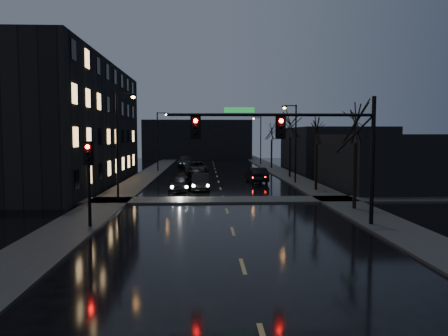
{
  "coord_description": "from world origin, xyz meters",
  "views": [
    {
      "loc": [
        -1.4,
        -14.04,
        4.93
      ],
      "look_at": [
        -0.41,
        8.86,
        3.2
      ],
      "focal_mm": 35.0,
      "sensor_mm": 36.0,
      "label": 1
    }
  ],
  "objects": [
    {
      "name": "commercial_right_near",
      "position": [
        15.5,
        26.0,
        2.5
      ],
      "size": [
        10.0,
        14.0,
        5.0
      ],
      "primitive_type": "cube",
      "color": "black",
      "rests_on": "ground"
    },
    {
      "name": "sidewalk_cross",
      "position": [
        0.0,
        18.5,
        0.06
      ],
      "size": [
        40.0,
        3.0,
        0.12
      ],
      "primitive_type": "cube",
      "color": "#2D2D2B",
      "rests_on": "ground"
    },
    {
      "name": "oncoming_car_b",
      "position": [
        -1.8,
        25.01,
        0.74
      ],
      "size": [
        1.58,
        4.51,
        1.48
      ],
      "primitive_type": "imported",
      "rotation": [
        0.0,
        0.0,
        0.0
      ],
      "color": "black",
      "rests_on": "ground"
    },
    {
      "name": "sidewalk_right",
      "position": [
        8.5,
        35.0,
        0.06
      ],
      "size": [
        3.0,
        140.0,
        0.12
      ],
      "primitive_type": "cube",
      "color": "#2D2D2B",
      "rests_on": "ground"
    },
    {
      "name": "tree_mid_b",
      "position": [
        8.4,
        36.0,
        6.61
      ],
      "size": [
        3.74,
        3.74,
        8.59
      ],
      "color": "black",
      "rests_on": "ground"
    },
    {
      "name": "streetlight_l_far",
      "position": [
        -7.58,
        45.0,
        4.77
      ],
      "size": [
        1.53,
        0.28,
        8.0
      ],
      "color": "black",
      "rests_on": "ground"
    },
    {
      "name": "oncoming_car_c",
      "position": [
        -2.47,
        40.6,
        0.81
      ],
      "size": [
        3.28,
        6.09,
        1.62
      ],
      "primitive_type": "imported",
      "rotation": [
        0.0,
        0.0,
        0.1
      ],
      "color": "black",
      "rests_on": "ground"
    },
    {
      "name": "apartment_block",
      "position": [
        -16.5,
        30.0,
        6.0
      ],
      "size": [
        12.0,
        30.0,
        12.0
      ],
      "primitive_type": "cube",
      "color": "black",
      "rests_on": "ground"
    },
    {
      "name": "streetlight_l_near",
      "position": [
        -7.58,
        18.0,
        4.77
      ],
      "size": [
        1.53,
        0.28,
        8.0
      ],
      "color": "black",
      "rests_on": "ground"
    },
    {
      "name": "far_block",
      "position": [
        -3.0,
        78.0,
        4.0
      ],
      "size": [
        22.0,
        10.0,
        8.0
      ],
      "primitive_type": "cube",
      "color": "black",
      "rests_on": "ground"
    },
    {
      "name": "ground",
      "position": [
        0.0,
        0.0,
        0.0
      ],
      "size": [
        160.0,
        160.0,
        0.0
      ],
      "primitive_type": "plane",
      "color": "black",
      "rests_on": "ground"
    },
    {
      "name": "tree_far",
      "position": [
        8.4,
        50.0,
        6.06
      ],
      "size": [
        3.43,
        3.43,
        7.88
      ],
      "color": "black",
      "rests_on": "ground"
    },
    {
      "name": "signal_mast",
      "position": [
        3.85,
        9.0,
        4.87
      ],
      "size": [
        11.11,
        0.41,
        7.0
      ],
      "color": "black",
      "rests_on": "ground"
    },
    {
      "name": "lead_car",
      "position": [
        3.98,
        31.25,
        0.79
      ],
      "size": [
        2.08,
        4.9,
        1.57
      ],
      "primitive_type": "imported",
      "rotation": [
        0.0,
        0.0,
        3.23
      ],
      "color": "black",
      "rests_on": "ground"
    },
    {
      "name": "oncoming_car_a",
      "position": [
        -3.55,
        24.19,
        0.7
      ],
      "size": [
        2.21,
        4.31,
        1.41
      ],
      "primitive_type": "imported",
      "rotation": [
        0.0,
        0.0,
        -0.14
      ],
      "color": "black",
      "rests_on": "ground"
    },
    {
      "name": "tree_near",
      "position": [
        8.4,
        14.0,
        6.22
      ],
      "size": [
        3.52,
        3.52,
        8.08
      ],
      "color": "black",
      "rests_on": "ground"
    },
    {
      "name": "sidewalk_left",
      "position": [
        -8.5,
        35.0,
        0.06
      ],
      "size": [
        3.0,
        140.0,
        0.12
      ],
      "primitive_type": "cube",
      "color": "#2D2D2B",
      "rests_on": "ground"
    },
    {
      "name": "signal_pole_left",
      "position": [
        -7.5,
        8.99,
        3.01
      ],
      "size": [
        0.35,
        0.41,
        4.53
      ],
      "color": "black",
      "rests_on": "ground"
    },
    {
      "name": "commercial_right_far",
      "position": [
        17.0,
        48.0,
        3.0
      ],
      "size": [
        12.0,
        18.0,
        6.0
      ],
      "primitive_type": "cube",
      "color": "black",
      "rests_on": "ground"
    },
    {
      "name": "tree_mid_a",
      "position": [
        8.4,
        24.0,
        5.83
      ],
      "size": [
        3.3,
        3.3,
        7.58
      ],
      "color": "black",
      "rests_on": "ground"
    },
    {
      "name": "oncoming_car_d",
      "position": [
        -4.52,
        53.58,
        0.82
      ],
      "size": [
        2.39,
        5.7,
        1.65
      ],
      "primitive_type": "imported",
      "rotation": [
        0.0,
        0.0,
        0.01
      ],
      "color": "black",
      "rests_on": "ground"
    },
    {
      "name": "streetlight_r_far",
      "position": [
        7.58,
        58.0,
        4.77
      ],
      "size": [
        1.53,
        0.28,
        8.0
      ],
      "color": "black",
      "rests_on": "ground"
    },
    {
      "name": "streetlight_r_mid",
      "position": [
        7.58,
        30.0,
        4.77
      ],
      "size": [
        1.53,
        0.28,
        8.0
      ],
      "color": "black",
      "rests_on": "ground"
    }
  ]
}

